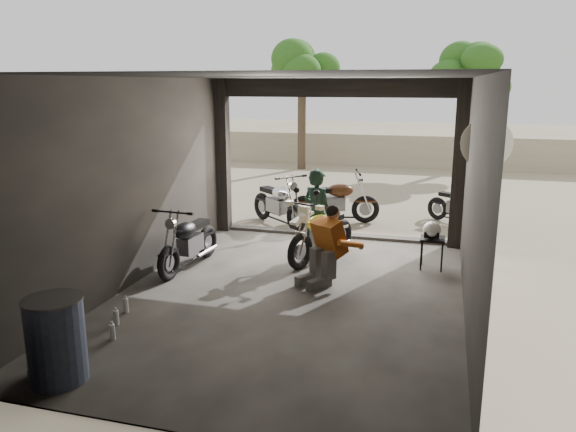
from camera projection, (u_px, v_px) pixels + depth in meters
The scene contains 16 objects.
ground at pixel (289, 297), 8.36m from camera, with size 80.00×80.00×0.00m, color #7A6D56.
garage at pixel (298, 206), 8.58m from camera, with size 7.00×7.13×3.20m.
boundary_wall at pixel (388, 151), 21.34m from camera, with size 18.00×0.30×1.20m, color gray.
tree_left at pixel (302, 58), 19.94m from camera, with size 2.20×2.20×5.60m.
tree_right at pixel (471, 70), 19.92m from camera, with size 2.20×2.20×5.00m.
main_bike at pixel (322, 230), 9.96m from camera, with size 0.71×1.72×1.15m, color white, non-canonical shape.
left_bike at pixel (189, 237), 9.53m from camera, with size 0.68×1.65×1.12m, color black, non-canonical shape.
outside_bike_a at pixel (278, 199), 12.41m from camera, with size 0.73×1.77×1.19m, color black, non-canonical shape.
outside_bike_b at pixel (335, 197), 12.67m from camera, with size 0.73×1.77×1.19m, color #472511, non-canonical shape.
outside_bike_c at pixel (460, 203), 12.53m from camera, with size 0.61×1.49×1.01m, color black, non-canonical shape.
rider at pixel (317, 214), 10.02m from camera, with size 0.60×0.39×1.64m, color black.
mechanic at pixel (323, 247), 8.74m from camera, with size 0.62×0.84×1.22m, color #BB5D18, non-canonical shape.
stool at pixel (432, 242), 9.50m from camera, with size 0.41×0.41×0.56m.
helmet at pixel (432, 230), 9.43m from camera, with size 0.30×0.32×0.29m, color white.
oil_drum at pixel (56, 341), 5.89m from camera, with size 0.60×0.60×0.93m, color #3F4B6A.
sign_post at pixel (485, 166), 9.47m from camera, with size 0.85×0.08×2.55m.
Camera 1 is at (2.11, -7.56, 3.11)m, focal length 35.00 mm.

